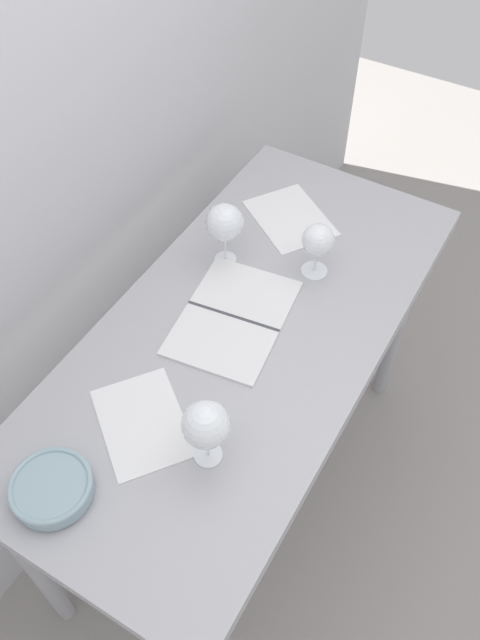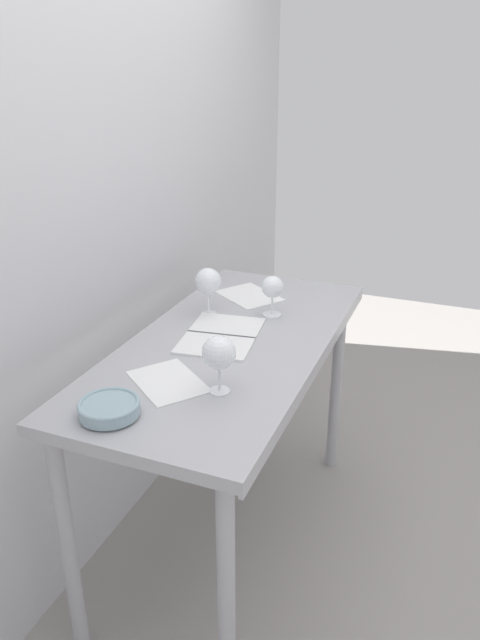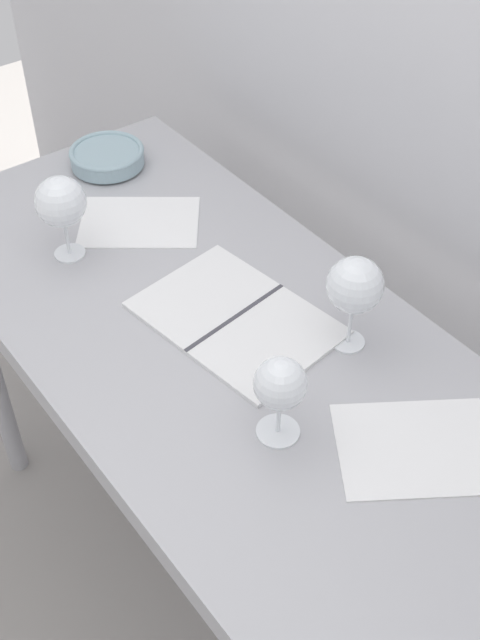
{
  "view_description": "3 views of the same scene",
  "coord_description": "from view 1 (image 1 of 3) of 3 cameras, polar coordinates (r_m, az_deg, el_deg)",
  "views": [
    {
      "loc": [
        -0.87,
        -0.5,
        2.14
      ],
      "look_at": [
        -0.02,
        -0.0,
        0.95
      ],
      "focal_mm": 36.05,
      "sensor_mm": 36.0,
      "label": 1
    },
    {
      "loc": [
        -1.73,
        -0.74,
        1.79
      ],
      "look_at": [
        0.04,
        -0.03,
        0.97
      ],
      "focal_mm": 33.46,
      "sensor_mm": 36.0,
      "label": 2
    },
    {
      "loc": [
        0.89,
        -0.62,
        1.93
      ],
      "look_at": [
        0.06,
        0.01,
        0.95
      ],
      "focal_mm": 45.85,
      "sensor_mm": 36.0,
      "label": 3
    }
  ],
  "objects": [
    {
      "name": "steel_counter",
      "position": [
        1.67,
        0.33,
        -3.07
      ],
      "size": [
        1.4,
        0.65,
        0.9
      ],
      "color": "#A5A5AA",
      "rests_on": "ground_plane"
    },
    {
      "name": "wine_glass_far_right",
      "position": [
        1.66,
        -1.38,
        8.56
      ],
      "size": [
        0.1,
        0.1,
        0.18
      ],
      "color": "white",
      "rests_on": "steel_counter"
    },
    {
      "name": "open_notebook",
      "position": [
        1.61,
        -0.6,
        0.26
      ],
      "size": [
        0.38,
        0.29,
        0.01
      ],
      "rotation": [
        0.0,
        0.0,
        0.14
      ],
      "color": "silver",
      "rests_on": "steel_counter"
    },
    {
      "name": "tasting_sheet_upper",
      "position": [
        1.88,
        4.49,
        9.02
      ],
      "size": [
        0.3,
        0.31,
        0.0
      ],
      "primitive_type": "cube",
      "rotation": [
        0.0,
        0.0,
        -0.59
      ],
      "color": "white",
      "rests_on": "steel_counter"
    },
    {
      "name": "tasting_sheet_lower",
      "position": [
        1.45,
        -8.64,
        -8.98
      ],
      "size": [
        0.29,
        0.3,
        0.0
      ],
      "primitive_type": "cube",
      "rotation": [
        0.0,
        0.0,
        -0.65
      ],
      "color": "white",
      "rests_on": "steel_counter"
    },
    {
      "name": "tasting_bowl",
      "position": [
        1.39,
        -16.37,
        -14.12
      ],
      "size": [
        0.17,
        0.17,
        0.05
      ],
      "color": "#4C4C4C",
      "rests_on": "steel_counter"
    },
    {
      "name": "ground_plane",
      "position": [
        2.36,
        0.11,
        -14.6
      ],
      "size": [
        6.0,
        6.0,
        0.0
      ],
      "primitive_type": "plane",
      "color": "gray"
    },
    {
      "name": "back_wall",
      "position": [
        1.56,
        -16.15,
        15.85
      ],
      "size": [
        3.8,
        0.04,
        2.6
      ],
      "primitive_type": "cube",
      "color": "silver",
      "rests_on": "ground_plane"
    },
    {
      "name": "wine_glass_near_right",
      "position": [
        1.66,
        6.93,
        6.95
      ],
      "size": [
        0.08,
        0.08,
        0.16
      ],
      "color": "white",
      "rests_on": "steel_counter"
    },
    {
      "name": "wine_glass_near_left",
      "position": [
        1.29,
        -3.06,
        -9.34
      ],
      "size": [
        0.1,
        0.1,
        0.18
      ],
      "color": "white",
      "rests_on": "steel_counter"
    }
  ]
}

